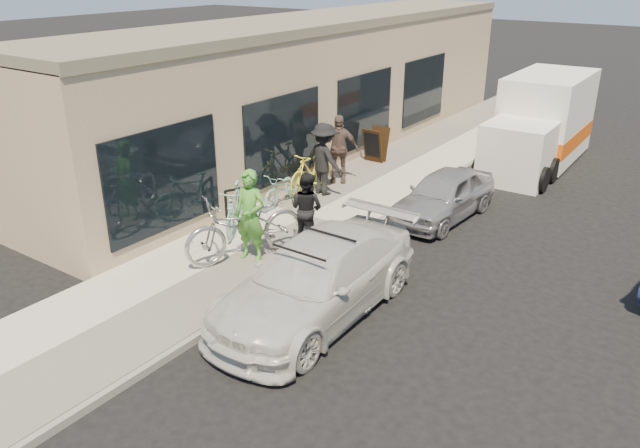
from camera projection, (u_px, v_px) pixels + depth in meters
The scene contains 17 objects.
ground at pixel (299, 295), 11.72m from camera, with size 120.00×120.00×0.00m, color black.
sidewalk at pixel (307, 218), 15.01m from camera, with size 3.00×34.00×0.15m, color beige.
curb at pixel (362, 233), 14.19m from camera, with size 0.12×34.00×0.13m, color gray.
storefront at pixel (317, 86), 19.68m from camera, with size 3.60×20.00×4.22m.
bike_rack at pixel (238, 202), 14.26m from camera, with size 0.30×0.58×0.89m.
sandwich_board at pixel (375, 144), 18.81m from camera, with size 0.63×0.64×1.02m.
sedan_white at pixel (317, 279), 10.85m from camera, with size 1.96×4.72×1.41m.
sedan_silver at pixel (443, 195), 15.00m from camera, with size 1.38×3.42×1.17m, color #9F9EA4.
moving_truck at pixel (541, 126), 18.89m from camera, with size 2.13×5.45×2.66m.
tandem_bike at pixel (245, 227), 12.58m from camera, with size 0.90×2.59×1.36m, color #BBBBBE.
woman_rider at pixel (250, 216), 12.44m from camera, with size 0.69×0.45×1.89m, color #4A9732.
man_standing at pixel (306, 208), 13.20m from camera, with size 0.78×0.60×1.60m, color black.
cruiser_bike_a at pixel (235, 208), 13.90m from camera, with size 0.51×1.82×1.09m, color #7DBAAB.
cruiser_bike_b at pixel (283, 188), 15.55m from camera, with size 0.54×1.56×0.82m, color #7DBAAB.
cruiser_bike_c at pixel (311, 171), 16.39m from camera, with size 0.51×1.81×1.09m, color yellow.
bystander_a at pixel (324, 159), 16.00m from camera, with size 1.21×0.70×1.88m, color black.
bystander_b at pixel (338, 149), 16.90m from camera, with size 1.09×0.46×1.87m, color brown.
Camera 1 is at (6.24, -8.17, 5.80)m, focal length 35.00 mm.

